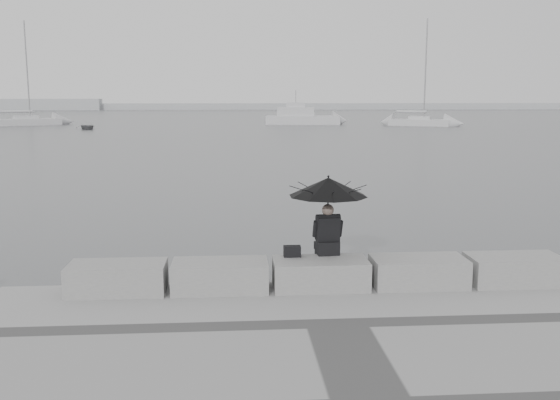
{
  "coord_description": "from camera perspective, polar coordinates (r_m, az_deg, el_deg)",
  "views": [
    {
      "loc": [
        -1.44,
        -10.6,
        3.75
      ],
      "look_at": [
        -0.43,
        3.0,
        1.45
      ],
      "focal_mm": 40.0,
      "sensor_mm": 36.0,
      "label": 1
    }
  ],
  "objects": [
    {
      "name": "stone_block_far_right",
      "position": [
        11.64,
        20.62,
        -6.0
      ],
      "size": [
        1.6,
        0.8,
        0.5
      ],
      "primitive_type": "cube",
      "color": "gray",
      "rests_on": "promenade"
    },
    {
      "name": "motor_cruiser",
      "position": [
        81.24,
        2.12,
        7.55
      ],
      "size": [
        9.74,
        3.88,
        4.5
      ],
      "rotation": [
        0.0,
        0.0,
        -0.12
      ],
      "color": "silver",
      "rests_on": "ground"
    },
    {
      "name": "distant_landmass",
      "position": [
        165.28,
        -6.62,
        8.52
      ],
      "size": [
        180.0,
        8.0,
        2.8
      ],
      "color": "#ADB0B2",
      "rests_on": "ground"
    },
    {
      "name": "dinghy",
      "position": [
        73.13,
        -17.22,
        6.42
      ],
      "size": [
        3.52,
        2.5,
        0.55
      ],
      "primitive_type": "imported",
      "rotation": [
        0.0,
        0.0,
        0.39
      ],
      "color": "gray",
      "rests_on": "ground"
    },
    {
      "name": "ground",
      "position": [
        11.34,
        3.36,
        -9.77
      ],
      "size": [
        360.0,
        360.0,
        0.0
      ],
      "primitive_type": "plane",
      "color": "#4E5153",
      "rests_on": "ground"
    },
    {
      "name": "stone_block_far_left",
      "position": [
        10.77,
        -14.65,
        -6.94
      ],
      "size": [
        1.6,
        0.8,
        0.5
      ],
      "primitive_type": "cube",
      "color": "gray",
      "rests_on": "promenade"
    },
    {
      "name": "sailboat_left",
      "position": [
        85.16,
        -22.2,
        6.7
      ],
      "size": [
        8.37,
        6.08,
        12.9
      ],
      "rotation": [
        0.0,
        0.0,
        0.5
      ],
      "color": "silver",
      "rests_on": "ground"
    },
    {
      "name": "seated_person",
      "position": [
        10.8,
        4.43,
        0.46
      ],
      "size": [
        1.38,
        1.38,
        1.39
      ],
      "rotation": [
        0.0,
        0.0,
        0.08
      ],
      "color": "black",
      "rests_on": "stone_block_centre"
    },
    {
      "name": "sailboat_right",
      "position": [
        79.23,
        12.67,
        7.01
      ],
      "size": [
        7.63,
        5.6,
        12.9
      ],
      "rotation": [
        0.0,
        0.0,
        -0.49
      ],
      "color": "silver",
      "rests_on": "ground"
    },
    {
      "name": "stone_block_left",
      "position": [
        10.59,
        -5.5,
        -6.94
      ],
      "size": [
        1.6,
        0.8,
        0.5
      ],
      "primitive_type": "cube",
      "color": "gray",
      "rests_on": "promenade"
    },
    {
      "name": "bag",
      "position": [
        10.78,
        1.11,
        -4.71
      ],
      "size": [
        0.29,
        0.17,
        0.19
      ],
      "primitive_type": "cube",
      "color": "black",
      "rests_on": "stone_block_centre"
    },
    {
      "name": "stone_block_centre",
      "position": [
        10.69,
        3.71,
        -6.76
      ],
      "size": [
        1.6,
        0.8,
        0.5
      ],
      "primitive_type": "cube",
      "color": "gray",
      "rests_on": "promenade"
    },
    {
      "name": "stone_block_right",
      "position": [
        11.05,
        12.54,
        -6.44
      ],
      "size": [
        1.6,
        0.8,
        0.5
      ],
      "primitive_type": "cube",
      "color": "gray",
      "rests_on": "promenade"
    }
  ]
}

